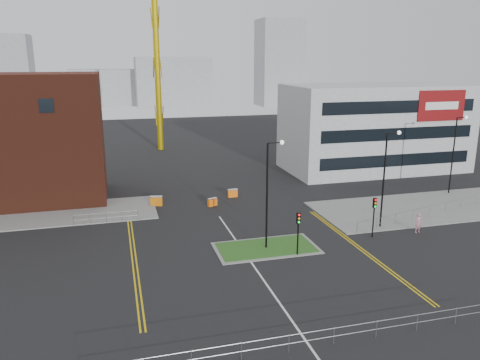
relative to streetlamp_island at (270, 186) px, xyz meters
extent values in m
plane|color=black|center=(-2.22, -8.00, -5.41)|extent=(200.00, 200.00, 0.00)
cube|color=slate|center=(-22.22, 14.00, -5.35)|extent=(28.00, 8.00, 0.12)
cube|color=slate|center=(19.78, 6.00, -5.35)|extent=(24.00, 10.00, 0.12)
cube|color=slate|center=(-0.22, 0.00, -5.37)|extent=(8.60, 4.60, 0.08)
cube|color=#24521B|center=(-0.22, 0.00, -5.35)|extent=(8.00, 4.00, 0.12)
cube|color=#4E2013|center=(-22.22, 20.00, 1.59)|extent=(18.00, 10.00, 14.00)
cube|color=black|center=(-18.22, 14.98, 5.59)|extent=(1.40, 0.10, 1.40)
cube|color=#A2A5A7|center=(23.78, 24.00, 0.59)|extent=(25.00, 12.00, 12.00)
cube|color=black|center=(23.78, 17.98, -2.92)|extent=(22.00, 0.10, 1.60)
cube|color=black|center=(23.78, 17.98, 0.59)|extent=(22.00, 0.10, 1.60)
cube|color=black|center=(23.78, 17.98, 4.09)|extent=(22.00, 0.10, 1.60)
cube|color=maroon|center=(29.78, 17.92, 4.09)|extent=(7.00, 0.15, 4.00)
cube|color=white|center=(29.78, 17.82, 4.09)|extent=(5.00, 0.05, 1.00)
cylinder|color=#B89C0A|center=(-4.22, 47.00, 12.93)|extent=(1.00, 1.00, 36.69)
cylinder|color=black|center=(-0.22, 0.00, -0.91)|extent=(0.16, 0.16, 9.00)
cylinder|color=black|center=(0.38, 0.00, 3.59)|extent=(1.20, 0.10, 0.10)
sphere|color=silver|center=(0.98, 0.00, 3.59)|extent=(0.36, 0.36, 0.36)
cylinder|color=black|center=(11.78, 2.00, -0.91)|extent=(0.16, 0.16, 9.00)
cylinder|color=black|center=(12.38, 2.00, 3.59)|extent=(1.20, 0.10, 0.10)
sphere|color=silver|center=(12.98, 2.00, 3.59)|extent=(0.36, 0.36, 0.36)
cylinder|color=black|center=(25.78, 10.00, -0.91)|extent=(0.16, 0.16, 9.00)
cylinder|color=black|center=(26.38, 10.00, 3.59)|extent=(1.20, 0.10, 0.10)
sphere|color=silver|center=(26.98, 10.00, 3.59)|extent=(0.36, 0.36, 0.36)
cylinder|color=black|center=(1.78, -2.00, -3.91)|extent=(0.12, 0.12, 3.00)
cube|color=black|center=(1.78, -2.00, -2.21)|extent=(0.28, 0.22, 0.90)
sphere|color=red|center=(1.78, -2.13, -1.91)|extent=(0.18, 0.18, 0.18)
sphere|color=orange|center=(1.78, -2.13, -2.21)|extent=(0.18, 0.18, 0.18)
sphere|color=#0CCC33|center=(1.78, -2.13, -2.51)|extent=(0.18, 0.18, 0.18)
cylinder|color=black|center=(9.78, 0.00, -3.91)|extent=(0.12, 0.12, 3.00)
cube|color=black|center=(9.78, 0.00, -2.21)|extent=(0.28, 0.22, 0.90)
sphere|color=red|center=(9.78, -0.13, -1.91)|extent=(0.18, 0.18, 0.18)
sphere|color=orange|center=(9.78, -0.13, -2.21)|extent=(0.18, 0.18, 0.18)
sphere|color=#0CCC33|center=(9.78, -0.13, -2.51)|extent=(0.18, 0.18, 0.18)
cylinder|color=gray|center=(-2.22, -14.00, -4.36)|extent=(24.00, 0.04, 0.04)
cylinder|color=gray|center=(-2.22, -14.00, -4.86)|extent=(24.00, 0.04, 0.04)
cylinder|color=gray|center=(-13.22, 10.00, -4.36)|extent=(6.00, 0.04, 0.04)
cylinder|color=gray|center=(-13.22, 10.00, -4.86)|extent=(6.00, 0.04, 0.04)
cylinder|color=gray|center=(-16.22, 10.00, -4.86)|extent=(0.05, 0.05, 1.10)
cylinder|color=gray|center=(-10.22, 10.00, -4.86)|extent=(0.05, 0.05, 1.10)
cylinder|color=gray|center=(18.28, 3.50, -4.36)|extent=(19.01, 5.04, 0.04)
cylinder|color=gray|center=(18.28, 3.50, -4.86)|extent=(19.01, 5.04, 0.04)
cylinder|color=gray|center=(8.78, 1.00, -4.86)|extent=(0.05, 0.05, 1.10)
cube|color=silver|center=(-2.22, -6.00, -5.41)|extent=(0.15, 30.00, 0.01)
cube|color=gold|center=(-11.22, 2.00, -5.41)|extent=(0.12, 24.00, 0.01)
cube|color=gold|center=(-10.92, 2.00, -5.41)|extent=(0.12, 24.00, 0.01)
cube|color=gold|center=(7.28, -2.00, -5.41)|extent=(0.12, 20.00, 0.01)
cube|color=gold|center=(7.58, -2.00, -5.41)|extent=(0.12, 20.00, 0.01)
cube|color=gray|center=(7.78, 122.00, 2.59)|extent=(24.00, 12.00, 16.00)
cube|color=gray|center=(42.78, 117.00, 8.59)|extent=(14.00, 12.00, 28.00)
cube|color=gray|center=(-10.22, 132.00, 0.59)|extent=(30.00, 12.00, 12.00)
imported|color=#C57F92|center=(14.40, -0.10, -4.48)|extent=(0.73, 0.52, 1.87)
cube|color=#CB650B|center=(-8.02, 14.36, -4.88)|extent=(1.35, 0.69, 1.07)
cube|color=silver|center=(-8.02, 14.36, -4.40)|extent=(1.35, 0.69, 0.13)
cube|color=orange|center=(0.78, 15.37, -4.94)|extent=(1.15, 0.47, 0.94)
cube|color=silver|center=(0.78, 15.37, -4.52)|extent=(1.15, 0.47, 0.11)
cube|color=orange|center=(-2.16, 12.66, -4.97)|extent=(1.11, 0.75, 0.88)
cube|color=silver|center=(-2.16, 12.66, -4.57)|extent=(1.11, 0.75, 0.11)
camera|label=1|loc=(-11.93, -34.77, 10.09)|focal=35.00mm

